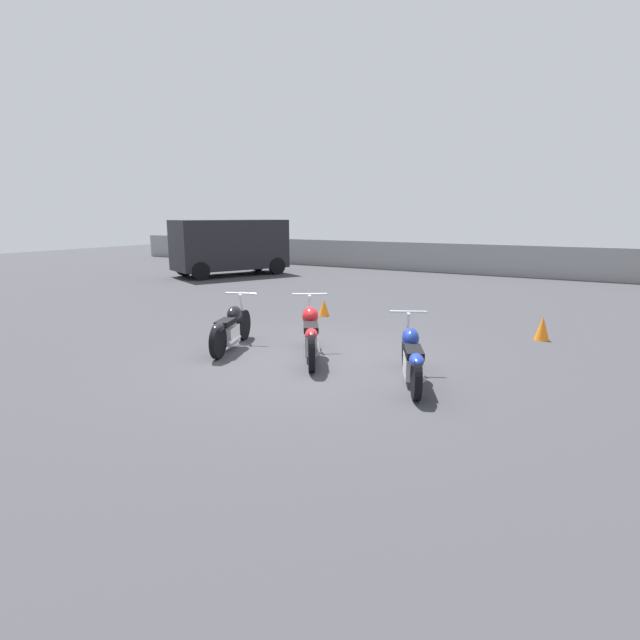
# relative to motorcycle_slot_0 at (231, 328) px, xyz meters

# --- Properties ---
(ground_plane) EXTENTS (60.00, 60.00, 0.00)m
(ground_plane) POSITION_rel_motorcycle_slot_0_xyz_m (1.67, 0.14, -0.40)
(ground_plane) COLOR #38383D
(fence_back) EXTENTS (40.00, 0.04, 1.26)m
(fence_back) POSITION_rel_motorcycle_slot_0_xyz_m (1.67, 14.46, 0.23)
(fence_back) COLOR gray
(fence_back) RESTS_ON ground_plane
(motorcycle_slot_0) EXTENTS (0.90, 1.90, 0.97)m
(motorcycle_slot_0) POSITION_rel_motorcycle_slot_0_xyz_m (0.00, 0.00, 0.00)
(motorcycle_slot_0) COLOR black
(motorcycle_slot_0) RESTS_ON ground_plane
(motorcycle_slot_1) EXTENTS (1.27, 1.93, 1.04)m
(motorcycle_slot_1) POSITION_rel_motorcycle_slot_0_xyz_m (1.60, 0.21, 0.05)
(motorcycle_slot_1) COLOR black
(motorcycle_slot_1) RESTS_ON ground_plane
(motorcycle_slot_2) EXTENTS (1.03, 1.90, 0.97)m
(motorcycle_slot_2) POSITION_rel_motorcycle_slot_0_xyz_m (3.57, -0.17, 0.00)
(motorcycle_slot_2) COLOR black
(motorcycle_slot_2) RESTS_ON ground_plane
(parked_van) EXTENTS (3.58, 4.91, 2.26)m
(parked_van) POSITION_rel_motorcycle_slot_0_xyz_m (-7.60, 9.12, 0.85)
(parked_van) COLOR black
(parked_van) RESTS_ON ground_plane
(traffic_cone_near) EXTENTS (0.28, 0.28, 0.39)m
(traffic_cone_near) POSITION_rel_motorcycle_slot_0_xyz_m (-0.06, 3.61, -0.20)
(traffic_cone_near) COLOR orange
(traffic_cone_near) RESTS_ON ground_plane
(traffic_cone_far) EXTENTS (0.29, 0.29, 0.48)m
(traffic_cone_far) POSITION_rel_motorcycle_slot_0_xyz_m (4.93, 3.63, -0.16)
(traffic_cone_far) COLOR orange
(traffic_cone_far) RESTS_ON ground_plane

